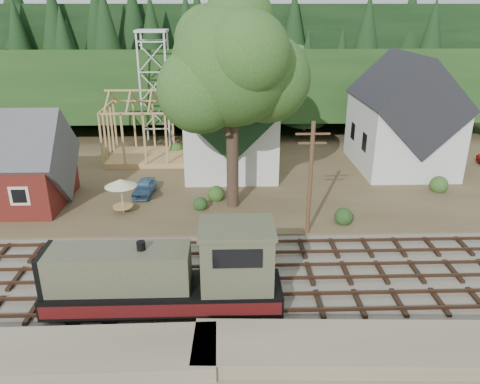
{
  "coord_description": "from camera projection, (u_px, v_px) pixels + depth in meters",
  "views": [
    {
      "loc": [
        1.48,
        -23.27,
        14.67
      ],
      "look_at": [
        2.43,
        6.0,
        3.0
      ],
      "focal_mm": 35.0,
      "sensor_mm": 36.0,
      "label": 1
    }
  ],
  "objects": [
    {
      "name": "ground",
      "position": [
        201.0,
        279.0,
        26.99
      ],
      "size": [
        140.0,
        140.0,
        0.0
      ],
      "primitive_type": "plane",
      "color": "#384C1E",
      "rests_on": "ground"
    },
    {
      "name": "railroad_bed",
      "position": [
        201.0,
        278.0,
        26.96
      ],
      "size": [
        64.0,
        11.0,
        0.16
      ],
      "primitive_type": "cube",
      "color": "#726B5B",
      "rests_on": "ground"
    },
    {
      "name": "village_flat",
      "position": [
        210.0,
        173.0,
        43.65
      ],
      "size": [
        64.0,
        26.0,
        0.3
      ],
      "primitive_type": "cube",
      "color": "brown",
      "rests_on": "ground"
    },
    {
      "name": "hillside",
      "position": [
        215.0,
        118.0,
        65.99
      ],
      "size": [
        70.0,
        28.96,
        12.74
      ],
      "primitive_type": "cube",
      "rotation": [
        -0.17,
        0.0,
        0.0
      ],
      "color": "#1E3F19",
      "rests_on": "ground"
    },
    {
      "name": "ridge",
      "position": [
        216.0,
        97.0,
        80.85
      ],
      "size": [
        80.0,
        20.0,
        12.0
      ],
      "primitive_type": "cube",
      "color": "black",
      "rests_on": "ground"
    },
    {
      "name": "church",
      "position": [
        231.0,
        116.0,
        43.41
      ],
      "size": [
        8.4,
        15.17,
        13.0
      ],
      "color": "silver",
      "rests_on": "village_flat"
    },
    {
      "name": "farmhouse",
      "position": [
        403.0,
        120.0,
        43.38
      ],
      "size": [
        8.4,
        10.8,
        10.6
      ],
      "color": "silver",
      "rests_on": "village_flat"
    },
    {
      "name": "timber_frame",
      "position": [
        149.0,
        131.0,
        46.03
      ],
      "size": [
        8.2,
        6.2,
        6.99
      ],
      "color": "tan",
      "rests_on": "village_flat"
    },
    {
      "name": "lattice_tower",
      "position": [
        153.0,
        54.0,
        49.1
      ],
      "size": [
        3.2,
        3.2,
        12.12
      ],
      "color": "silver",
      "rests_on": "village_flat"
    },
    {
      "name": "big_tree",
      "position": [
        234.0,
        75.0,
        32.64
      ],
      "size": [
        10.9,
        8.4,
        14.7
      ],
      "color": "#38281E",
      "rests_on": "village_flat"
    },
    {
      "name": "telegraph_pole_near",
      "position": [
        310.0,
        178.0,
        30.46
      ],
      "size": [
        2.2,
        0.28,
        8.0
      ],
      "color": "#4C331E",
      "rests_on": "ground"
    },
    {
      "name": "locomotive",
      "position": [
        172.0,
        276.0,
        23.4
      ],
      "size": [
        11.66,
        2.91,
        4.67
      ],
      "color": "black",
      "rests_on": "railroad_bed"
    },
    {
      "name": "car_blue",
      "position": [
        144.0,
        187.0,
        38.09
      ],
      "size": [
        1.76,
        3.74,
        1.24
      ],
      "primitive_type": "imported",
      "rotation": [
        0.0,
        0.0,
        -0.08
      ],
      "color": "#5687B8",
      "rests_on": "village_flat"
    },
    {
      "name": "patio_set",
      "position": [
        121.0,
        184.0,
        34.22
      ],
      "size": [
        2.35,
        2.35,
        2.62
      ],
      "color": "silver",
      "rests_on": "village_flat"
    }
  ]
}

